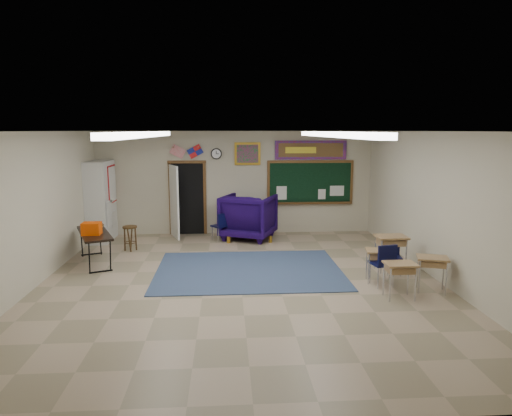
{
  "coord_description": "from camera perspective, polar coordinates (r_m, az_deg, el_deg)",
  "views": [
    {
      "loc": [
        -0.27,
        -8.77,
        3.02
      ],
      "look_at": [
        0.4,
        1.5,
        1.26
      ],
      "focal_mm": 32.0,
      "sensor_mm": 36.0,
      "label": 1
    }
  ],
  "objects": [
    {
      "name": "student_chair_desk_b",
      "position": [
        10.11,
        16.77,
        -6.03
      ],
      "size": [
        0.4,
        0.4,
        0.71
      ],
      "primitive_type": null,
      "rotation": [
        0.0,
        0.0,
        -0.14
      ],
      "color": "black",
      "rests_on": "floor"
    },
    {
      "name": "ceiling",
      "position": [
        8.77,
        -2.01,
        9.56
      ],
      "size": [
        8.0,
        9.0,
        0.04
      ],
      "primitive_type": "cube",
      "color": "silver",
      "rests_on": "back_wall"
    },
    {
      "name": "student_desk_back_right",
      "position": [
        9.29,
        21.11,
        -7.5
      ],
      "size": [
        0.66,
        0.57,
        0.67
      ],
      "rotation": [
        0.0,
        0.0,
        -0.3
      ],
      "color": "#9F744A",
      "rests_on": "floor"
    },
    {
      "name": "bulletin_board",
      "position": [
        13.48,
        6.87,
        7.21
      ],
      "size": [
        2.1,
        0.05,
        0.55
      ],
      "color": "#A90E1D",
      "rests_on": "back_wall"
    },
    {
      "name": "student_desk_front_left",
      "position": [
        9.53,
        15.2,
        -6.79
      ],
      "size": [
        0.62,
        0.51,
        0.66
      ],
      "rotation": [
        0.0,
        0.0,
        -0.18
      ],
      "color": "#9F744A",
      "rests_on": "floor"
    },
    {
      "name": "wall_flags",
      "position": [
        13.27,
        -8.7,
        7.26
      ],
      "size": [
        1.16,
        0.06,
        0.7
      ],
      "primitive_type": null,
      "color": "red",
      "rests_on": "back_wall"
    },
    {
      "name": "left_wall",
      "position": [
        9.65,
        -26.43,
        -0.39
      ],
      "size": [
        0.04,
        9.0,
        3.0
      ],
      "primitive_type": "cube",
      "color": "#AFA58E",
      "rests_on": "floor"
    },
    {
      "name": "front_wall",
      "position": [
        4.54,
        -0.12,
        -9.87
      ],
      "size": [
        8.0,
        0.04,
        3.0
      ],
      "primitive_type": "cube",
      "color": "#AFA58E",
      "rests_on": "floor"
    },
    {
      "name": "wooden_stool",
      "position": [
        11.99,
        -15.44,
        -3.64
      ],
      "size": [
        0.36,
        0.36,
        0.63
      ],
      "color": "#4A3116",
      "rests_on": "floor"
    },
    {
      "name": "right_wall",
      "position": [
        9.87,
        21.94,
        0.13
      ],
      "size": [
        0.04,
        9.0,
        3.0
      ],
      "primitive_type": "cube",
      "color": "#AFA58E",
      "rests_on": "floor"
    },
    {
      "name": "area_rug",
      "position": [
        10.04,
        -0.9,
        -7.75
      ],
      "size": [
        4.0,
        3.0,
        0.02
      ],
      "primitive_type": "cube",
      "color": "navy",
      "rests_on": "floor"
    },
    {
      "name": "fluorescent_strips",
      "position": [
        8.77,
        -2.01,
        9.17
      ],
      "size": [
        3.86,
        6.0,
        0.1
      ],
      "primitive_type": null,
      "color": "white",
      "rests_on": "ceiling"
    },
    {
      "name": "framed_art_print",
      "position": [
        13.27,
        -1.07,
        6.8
      ],
      "size": [
        0.75,
        0.05,
        0.65
      ],
      "color": "#9F751E",
      "rests_on": "back_wall"
    },
    {
      "name": "folding_table",
      "position": [
        11.09,
        -19.48,
        -4.54
      ],
      "size": [
        1.22,
        1.85,
        1.0
      ],
      "rotation": [
        0.0,
        0.0,
        0.39
      ],
      "color": "black",
      "rests_on": "floor"
    },
    {
      "name": "back_wall",
      "position": [
        13.36,
        -2.57,
        3.16
      ],
      "size": [
        8.0,
        0.04,
        3.0
      ],
      "primitive_type": "cube",
      "color": "#AFA58E",
      "rests_on": "floor"
    },
    {
      "name": "student_chair_desk_a",
      "position": [
        9.3,
        15.49,
        -6.82
      ],
      "size": [
        0.5,
        0.5,
        0.86
      ],
      "primitive_type": null,
      "rotation": [
        0.0,
        0.0,
        3.32
      ],
      "color": "black",
      "rests_on": "floor"
    },
    {
      "name": "chalkboard",
      "position": [
        13.55,
        6.79,
        3.04
      ],
      "size": [
        2.55,
        0.14,
        1.3
      ],
      "color": "brown",
      "rests_on": "back_wall"
    },
    {
      "name": "student_chair_reading",
      "position": [
        12.63,
        -4.57,
        -2.33
      ],
      "size": [
        0.55,
        0.55,
        0.79
      ],
      "primitive_type": null,
      "rotation": [
        0.0,
        0.0,
        3.8
      ],
      "color": "black",
      "rests_on": "floor"
    },
    {
      "name": "wall_clock",
      "position": [
        13.25,
        -4.99,
        6.76
      ],
      "size": [
        0.32,
        0.05,
        0.32
      ],
      "color": "black",
      "rests_on": "back_wall"
    },
    {
      "name": "student_desk_back_left",
      "position": [
        8.73,
        17.52,
        -8.42
      ],
      "size": [
        0.56,
        0.42,
        0.66
      ],
      "rotation": [
        0.0,
        0.0,
        0.01
      ],
      "color": "#9F744A",
      "rests_on": "floor"
    },
    {
      "name": "student_desk_front_right",
      "position": [
        10.32,
        16.47,
        -5.21
      ],
      "size": [
        0.66,
        0.5,
        0.78
      ],
      "rotation": [
        0.0,
        0.0,
        0.02
      ],
      "color": "#9F744A",
      "rests_on": "floor"
    },
    {
      "name": "storage_cabinet",
      "position": [
        13.22,
        -18.8,
        0.82
      ],
      "size": [
        0.59,
        1.25,
        2.2
      ],
      "color": "beige",
      "rests_on": "floor"
    },
    {
      "name": "doorway",
      "position": [
        13.32,
        -9.01,
        1.11
      ],
      "size": [
        1.1,
        0.89,
        2.16
      ],
      "color": "black",
      "rests_on": "back_wall"
    },
    {
      "name": "floor",
      "position": [
        9.28,
        -1.9,
        -9.3
      ],
      "size": [
        9.0,
        9.0,
        0.0
      ],
      "primitive_type": "plane",
      "color": "gray",
      "rests_on": "ground"
    },
    {
      "name": "wingback_armchair",
      "position": [
        12.82,
        -0.94,
        -1.06
      ],
      "size": [
        1.76,
        1.78,
        1.25
      ],
      "primitive_type": "imported",
      "rotation": [
        0.0,
        0.0,
        2.75
      ],
      "color": "#130535",
      "rests_on": "floor"
    }
  ]
}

